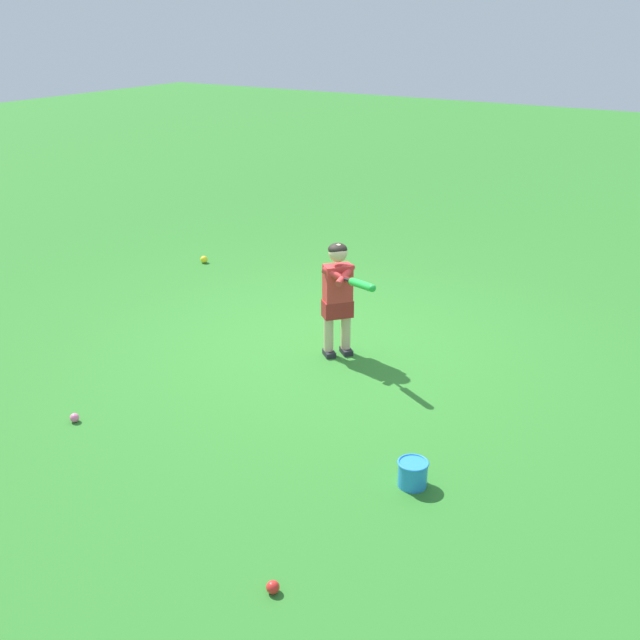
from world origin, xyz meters
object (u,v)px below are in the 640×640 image
object	(u,v)px
play_ball_far_left	(204,259)
play_ball_midfield	(273,587)
play_ball_center_lawn	(75,418)
toy_bucket	(413,473)
child_batter	(339,290)

from	to	relation	value
play_ball_far_left	play_ball_midfield	world-z (taller)	play_ball_far_left
play_ball_center_lawn	play_ball_midfield	distance (m)	2.52
play_ball_center_lawn	toy_bucket	size ratio (longest dim) A/B	0.34
child_batter	play_ball_far_left	size ratio (longest dim) A/B	11.67
play_ball_center_lawn	play_ball_midfield	size ratio (longest dim) A/B	0.95
play_ball_far_left	toy_bucket	xyz separation A→B (m)	(-4.38, 2.97, 0.05)
play_ball_midfield	child_batter	bearing A→B (deg)	-65.60
play_ball_far_left	play_ball_midfield	xyz separation A→B (m)	(-4.18, 4.32, -0.01)
play_ball_center_lawn	play_ball_far_left	bearing A→B (deg)	-64.08
child_batter	play_ball_far_left	xyz separation A→B (m)	(2.88, -1.45, -0.60)
play_ball_far_left	play_ball_center_lawn	size ratio (longest dim) A/B	1.27
play_ball_far_left	play_ball_midfield	distance (m)	6.01
play_ball_far_left	toy_bucket	world-z (taller)	toy_bucket
play_ball_midfield	toy_bucket	xyz separation A→B (m)	(-0.20, -1.35, 0.06)
child_batter	toy_bucket	world-z (taller)	child_batter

